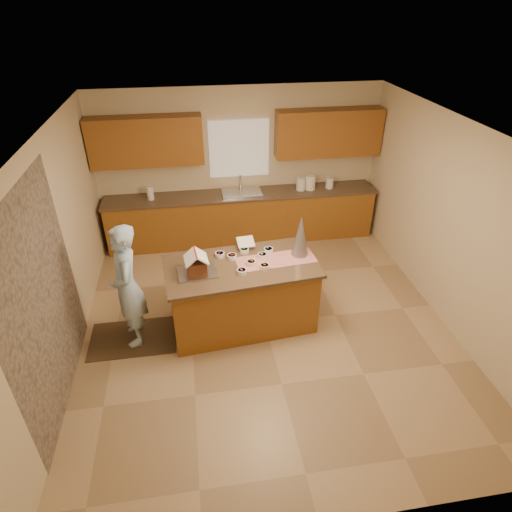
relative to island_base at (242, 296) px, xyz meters
name	(u,v)px	position (x,y,z in m)	size (l,w,h in m)	color
floor	(265,322)	(0.32, -0.06, -0.46)	(5.50, 5.50, 0.00)	tan
ceiling	(268,132)	(0.32, -0.06, 2.24)	(5.50, 5.50, 0.00)	silver
wall_back	(239,165)	(0.32, 2.69, 0.89)	(5.50, 5.50, 0.00)	beige
wall_front	(334,428)	(0.32, -2.81, 0.89)	(5.50, 5.50, 0.00)	beige
wall_left	(57,257)	(-2.18, -0.06, 0.89)	(5.50, 5.50, 0.00)	beige
wall_right	(451,225)	(2.82, -0.06, 0.89)	(5.50, 5.50, 0.00)	beige
stone_accent	(44,305)	(-2.16, -0.86, 0.79)	(2.50, 2.50, 0.00)	gray
window_curtain	(239,149)	(0.32, 2.66, 1.19)	(1.05, 0.03, 1.00)	white
back_counter_base	(242,218)	(0.32, 2.39, -0.02)	(4.80, 0.60, 0.88)	brown
back_counter_top	(242,195)	(0.32, 2.39, 0.44)	(4.85, 0.63, 0.04)	brown
upper_cabinet_left	(146,141)	(-1.23, 2.51, 1.44)	(1.85, 0.35, 0.80)	brown
upper_cabinet_right	(328,133)	(1.87, 2.51, 1.44)	(1.85, 0.35, 0.80)	brown
sink	(242,195)	(0.32, 2.39, 0.43)	(0.70, 0.45, 0.12)	silver
faucet	(240,182)	(0.32, 2.57, 0.60)	(0.03, 0.03, 0.28)	silver
island_base	(242,296)	(0.00, 0.00, 0.00)	(1.90, 0.95, 0.93)	brown
island_top	(241,266)	(0.00, 0.00, 0.49)	(1.98, 1.03, 0.04)	brown
table_runner	(276,260)	(0.47, 0.05, 0.51)	(1.05, 0.38, 0.01)	#AD0C0C
baking_tray	(197,272)	(-0.57, -0.11, 0.52)	(0.49, 0.36, 0.03)	silver
cookbook	(246,242)	(0.12, 0.41, 0.60)	(0.23, 0.02, 0.19)	white
tinsel_tree	(301,236)	(0.81, 0.13, 0.80)	(0.23, 0.23, 0.58)	#B3B5C0
rug	(133,338)	(-1.50, -0.10, -0.46)	(1.14, 0.75, 0.01)	black
boy	(127,287)	(-1.45, -0.10, 0.39)	(0.62, 0.40, 1.69)	#ACD2F4
canister_a	(301,184)	(1.40, 2.39, 0.57)	(0.16, 0.16, 0.22)	white
canister_b	(310,182)	(1.57, 2.39, 0.59)	(0.18, 0.18, 0.26)	white
canister_c	(330,183)	(1.93, 2.39, 0.56)	(0.14, 0.14, 0.20)	white
paper_towel	(150,193)	(-1.27, 2.39, 0.58)	(0.11, 0.11, 0.24)	white
gingerbread_house	(196,264)	(-0.57, -0.11, 0.64)	(0.32, 0.32, 0.30)	#5C3218
candy_bowls	(248,258)	(0.11, 0.10, 0.54)	(0.79, 0.63, 0.06)	orange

